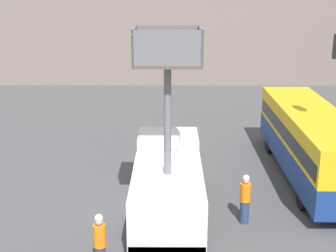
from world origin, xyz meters
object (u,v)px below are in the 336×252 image
Objects in this scene: city_bus at (311,139)px; road_worker_near_truck at (100,243)px; utility_truck at (168,178)px; road_worker_directing at (245,199)px.

road_worker_near_truck is at bearing 120.96° from city_bus.
city_bus reaches higher than road_worker_near_truck.
road_worker_near_truck is at bearing -118.47° from utility_truck.
city_bus is 5.46× the size of road_worker_directing.
utility_truck is at bearing 109.87° from city_bus.
utility_truck is 3.75× the size of road_worker_directing.
road_worker_directing is (-3.45, -4.26, -0.85)m from city_bus.
road_worker_near_truck is 1.02× the size of road_worker_directing.
utility_truck is 7.22m from city_bus.
road_worker_directing is at bearing 130.08° from city_bus.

